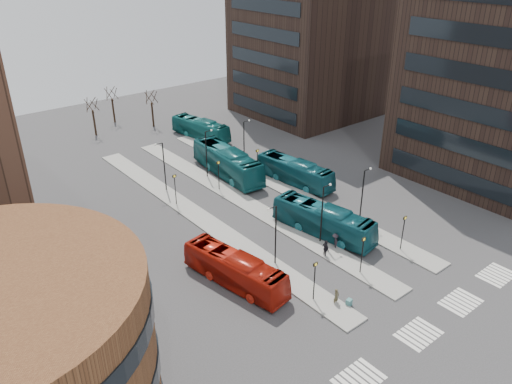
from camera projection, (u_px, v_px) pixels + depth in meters
ground at (474, 358)px, 36.11m from camera, size 160.00×160.00×0.00m
island_left at (199, 217)px, 54.58m from camera, size 2.50×45.00×0.15m
island_mid at (242, 200)px, 57.98m from camera, size 2.50×45.00×0.15m
island_right at (280, 186)px, 61.37m from camera, size 2.50×45.00×0.15m
suitcase at (349, 303)px, 41.17m from camera, size 0.55×0.47×0.61m
red_bus at (235, 269)px, 43.35m from camera, size 4.23×10.89×2.96m
teal_bus_a at (323, 220)px, 50.81m from camera, size 4.50×11.64×3.16m
teal_bus_b at (227, 162)px, 63.73m from camera, size 4.23×13.25×3.63m
teal_bus_c at (295, 172)px, 61.76m from camera, size 3.58×11.10×3.04m
teal_bus_d at (201, 129)px, 76.18m from camera, size 4.22×10.94×2.97m
traveller at (336, 297)px, 41.12m from camera, size 0.59×0.42×1.51m
commuter_a at (240, 258)px, 45.86m from camera, size 1.02×0.86×1.87m
commuter_b at (326, 249)px, 47.37m from camera, size 0.70×1.12×1.78m
commuter_c at (335, 241)px, 48.62m from camera, size 1.11×1.25×1.68m
crosswalk_stripes at (439, 318)px, 39.87m from camera, size 22.35×2.40×0.01m
tower_far at (310, 24)px, 82.11m from camera, size 20.12×20.00×30.00m
sign_poles at (280, 206)px, 51.86m from camera, size 12.45×22.12×3.65m
lamp_posts at (257, 177)px, 55.39m from camera, size 14.04×20.24×6.12m
bare_trees at (120, 112)px, 79.78m from camera, size 10.97×8.14×5.90m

